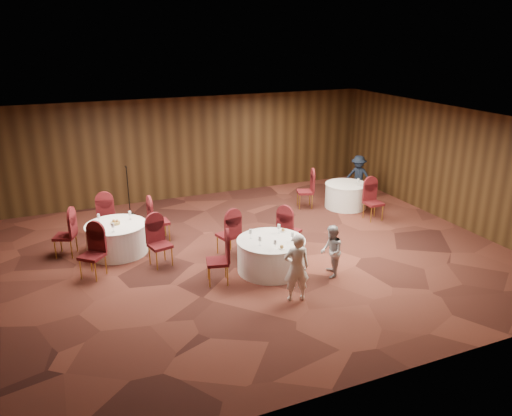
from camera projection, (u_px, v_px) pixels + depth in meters
name	position (u px, v px, depth m)	size (l,w,h in m)	color
ground	(252.00, 254.00, 12.06)	(12.00, 12.00, 0.00)	black
room_shell	(251.00, 176.00, 11.40)	(12.00, 12.00, 12.00)	silver
table_main	(271.00, 255.00, 11.14)	(1.53, 1.53, 0.74)	white
table_left	(117.00, 238.00, 12.04)	(1.46, 1.46, 0.74)	white
table_right	(346.00, 195.00, 15.21)	(1.28, 1.28, 0.74)	white
chairs_main	(246.00, 241.00, 11.54)	(2.84, 1.91, 1.00)	#3E0C12
chairs_left	(117.00, 234.00, 11.99)	(2.90, 3.13, 1.00)	#3E0C12
chairs_right	(338.00, 197.00, 14.65)	(1.88, 2.30, 1.00)	#3E0C12
tabletop_main	(279.00, 236.00, 10.94)	(1.08, 1.01, 0.22)	silver
tabletop_left	(115.00, 221.00, 11.89)	(0.81, 0.83, 0.22)	silver
tabletop_right	(358.00, 180.00, 14.88)	(0.08, 0.08, 0.22)	silver
mic_stand	(129.00, 201.00, 14.56)	(0.24, 0.24, 1.46)	black
woman_a	(296.00, 268.00, 9.80)	(0.52, 0.34, 1.41)	white
woman_b	(331.00, 251.00, 10.82)	(0.57, 0.44, 1.17)	#B2B2B7
man_c	(358.00, 176.00, 16.07)	(0.89, 0.51, 1.37)	black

